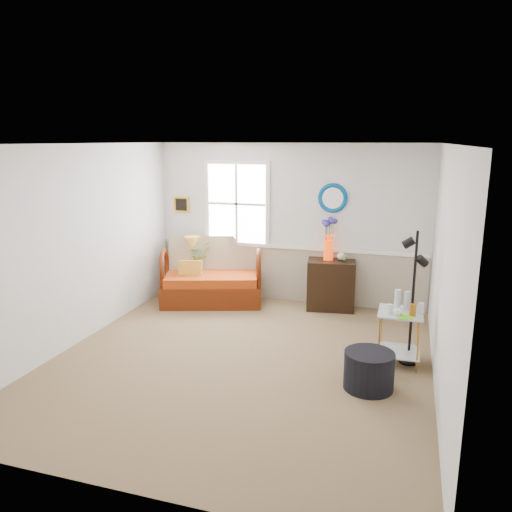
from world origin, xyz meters
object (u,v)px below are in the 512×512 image
(lamp_stand, at_px, (194,280))
(ottoman, at_px, (369,370))
(side_table, at_px, (399,337))
(floor_lamp, at_px, (413,298))
(loveseat, at_px, (212,272))
(cabinet, at_px, (331,285))

(lamp_stand, bearing_deg, ottoman, -38.19)
(side_table, distance_m, ottoman, 0.82)
(side_table, xyz_separation_m, floor_lamp, (0.13, 0.05, 0.49))
(ottoman, bearing_deg, loveseat, 140.54)
(loveseat, relative_size, side_table, 2.47)
(cabinet, height_order, floor_lamp, floor_lamp)
(loveseat, xyz_separation_m, lamp_stand, (-0.43, 0.24, -0.24))
(side_table, distance_m, floor_lamp, 0.51)
(loveseat, height_order, cabinet, loveseat)
(floor_lamp, bearing_deg, loveseat, 156.12)
(cabinet, distance_m, side_table, 2.08)
(floor_lamp, distance_m, ottoman, 1.09)
(loveseat, bearing_deg, floor_lamp, -42.66)
(cabinet, relative_size, side_table, 1.22)
(cabinet, bearing_deg, side_table, -65.92)
(cabinet, bearing_deg, lamp_stand, 172.82)
(cabinet, relative_size, floor_lamp, 0.49)
(lamp_stand, bearing_deg, loveseat, -28.90)
(loveseat, distance_m, floor_lamp, 3.49)
(side_table, relative_size, floor_lamp, 0.40)
(floor_lamp, bearing_deg, ottoman, -116.21)
(lamp_stand, xyz_separation_m, cabinet, (2.37, 0.02, 0.11))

